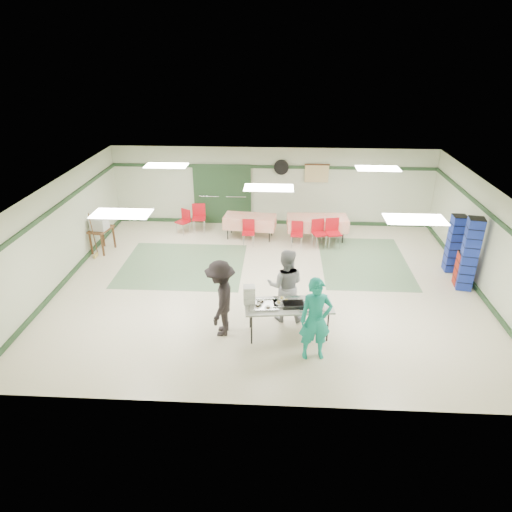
# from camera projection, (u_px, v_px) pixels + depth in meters

# --- Properties ---
(floor) EXTENTS (11.00, 11.00, 0.00)m
(floor) POSITION_uv_depth(u_px,v_px,m) (268.00, 284.00, 12.26)
(floor) COLOR beige
(floor) RESTS_ON ground
(ceiling) EXTENTS (11.00, 11.00, 0.00)m
(ceiling) POSITION_uv_depth(u_px,v_px,m) (269.00, 187.00, 11.10)
(ceiling) COLOR silver
(ceiling) RESTS_ON wall_back
(wall_back) EXTENTS (11.00, 0.00, 11.00)m
(wall_back) POSITION_uv_depth(u_px,v_px,m) (272.00, 187.00, 15.74)
(wall_back) COLOR beige
(wall_back) RESTS_ON floor
(wall_front) EXTENTS (11.00, 0.00, 11.00)m
(wall_front) POSITION_uv_depth(u_px,v_px,m) (260.00, 343.00, 7.62)
(wall_front) COLOR beige
(wall_front) RESTS_ON floor
(wall_left) EXTENTS (0.00, 9.00, 9.00)m
(wall_left) POSITION_uv_depth(u_px,v_px,m) (59.00, 233.00, 11.95)
(wall_left) COLOR beige
(wall_left) RESTS_ON floor
(wall_right) EXTENTS (0.00, 9.00, 9.00)m
(wall_right) POSITION_uv_depth(u_px,v_px,m) (488.00, 243.00, 11.41)
(wall_right) COLOR beige
(wall_right) RESTS_ON floor
(trim_back) EXTENTS (11.00, 0.06, 0.10)m
(trim_back) POSITION_uv_depth(u_px,v_px,m) (272.00, 167.00, 15.41)
(trim_back) COLOR #203C21
(trim_back) RESTS_ON wall_back
(baseboard_back) EXTENTS (11.00, 0.06, 0.12)m
(baseboard_back) POSITION_uv_depth(u_px,v_px,m) (272.00, 222.00, 16.26)
(baseboard_back) COLOR #203C21
(baseboard_back) RESTS_ON floor
(trim_left) EXTENTS (0.06, 9.00, 0.10)m
(trim_left) POSITION_uv_depth(u_px,v_px,m) (55.00, 208.00, 11.65)
(trim_left) COLOR #203C21
(trim_left) RESTS_ON wall_back
(baseboard_left) EXTENTS (0.06, 9.00, 0.12)m
(baseboard_left) POSITION_uv_depth(u_px,v_px,m) (69.00, 277.00, 12.51)
(baseboard_left) COLOR #203C21
(baseboard_left) RESTS_ON floor
(trim_right) EXTENTS (0.06, 9.00, 0.10)m
(trim_right) POSITION_uv_depth(u_px,v_px,m) (493.00, 216.00, 11.11)
(trim_right) COLOR #203C21
(trim_right) RESTS_ON wall_back
(baseboard_right) EXTENTS (0.06, 9.00, 0.12)m
(baseboard_right) POSITION_uv_depth(u_px,v_px,m) (476.00, 287.00, 11.96)
(baseboard_right) COLOR #203C21
(baseboard_right) RESTS_ON floor
(green_patch_a) EXTENTS (3.50, 3.00, 0.01)m
(green_patch_a) POSITION_uv_depth(u_px,v_px,m) (183.00, 265.00, 13.28)
(green_patch_a) COLOR #60825F
(green_patch_a) RESTS_ON floor
(green_patch_b) EXTENTS (2.50, 3.50, 0.01)m
(green_patch_b) POSITION_uv_depth(u_px,v_px,m) (364.00, 262.00, 13.47)
(green_patch_b) COLOR #60825F
(green_patch_b) RESTS_ON floor
(double_door_left) EXTENTS (0.90, 0.06, 2.10)m
(double_door_left) POSITION_uv_depth(u_px,v_px,m) (209.00, 194.00, 15.92)
(double_door_left) COLOR gray
(double_door_left) RESTS_ON floor
(double_door_right) EXTENTS (0.90, 0.06, 2.10)m
(double_door_right) POSITION_uv_depth(u_px,v_px,m) (236.00, 195.00, 15.87)
(double_door_right) COLOR gray
(double_door_right) RESTS_ON floor
(door_frame) EXTENTS (2.00, 0.03, 2.15)m
(door_frame) POSITION_uv_depth(u_px,v_px,m) (222.00, 195.00, 15.88)
(door_frame) COLOR #203C21
(door_frame) RESTS_ON floor
(wall_fan) EXTENTS (0.50, 0.10, 0.50)m
(wall_fan) POSITION_uv_depth(u_px,v_px,m) (281.00, 167.00, 15.37)
(wall_fan) COLOR black
(wall_fan) RESTS_ON wall_back
(scroll_banner) EXTENTS (0.80, 0.02, 0.60)m
(scroll_banner) POSITION_uv_depth(u_px,v_px,m) (317.00, 174.00, 15.39)
(scroll_banner) COLOR #D7C686
(scroll_banner) RESTS_ON wall_back
(serving_table) EXTENTS (1.97, 0.98, 0.76)m
(serving_table) POSITION_uv_depth(u_px,v_px,m) (289.00, 306.00, 9.87)
(serving_table) COLOR #A4A49F
(serving_table) RESTS_ON floor
(sheet_tray_right) EXTENTS (0.60, 0.48, 0.02)m
(sheet_tray_right) POSITION_uv_depth(u_px,v_px,m) (311.00, 307.00, 9.76)
(sheet_tray_right) COLOR silver
(sheet_tray_right) RESTS_ON serving_table
(sheet_tray_mid) EXTENTS (0.65, 0.52, 0.02)m
(sheet_tray_mid) POSITION_uv_depth(u_px,v_px,m) (287.00, 302.00, 9.92)
(sheet_tray_mid) COLOR silver
(sheet_tray_mid) RESTS_ON serving_table
(sheet_tray_left) EXTENTS (0.68, 0.54, 0.02)m
(sheet_tray_left) POSITION_uv_depth(u_px,v_px,m) (264.00, 305.00, 9.81)
(sheet_tray_left) COLOR silver
(sheet_tray_left) RESTS_ON serving_table
(baking_pan) EXTENTS (0.49, 0.34, 0.08)m
(baking_pan) POSITION_uv_depth(u_px,v_px,m) (293.00, 305.00, 9.78)
(baking_pan) COLOR black
(baking_pan) RESTS_ON serving_table
(foam_box_stack) EXTENTS (0.28, 0.26, 0.40)m
(foam_box_stack) POSITION_uv_depth(u_px,v_px,m) (249.00, 295.00, 9.85)
(foam_box_stack) COLOR white
(foam_box_stack) RESTS_ON serving_table
(volunteer_teal) EXTENTS (0.71, 0.52, 1.80)m
(volunteer_teal) POSITION_uv_depth(u_px,v_px,m) (316.00, 319.00, 9.09)
(volunteer_teal) COLOR teal
(volunteer_teal) RESTS_ON floor
(volunteer_grey) EXTENTS (0.88, 0.70, 1.76)m
(volunteer_grey) POSITION_uv_depth(u_px,v_px,m) (285.00, 285.00, 10.38)
(volunteer_grey) COLOR gray
(volunteer_grey) RESTS_ON floor
(volunteer_dark) EXTENTS (0.68, 1.15, 1.76)m
(volunteer_dark) POSITION_uv_depth(u_px,v_px,m) (221.00, 298.00, 9.86)
(volunteer_dark) COLOR black
(volunteer_dark) RESTS_ON floor
(dining_table_a) EXTENTS (1.96, 0.93, 0.77)m
(dining_table_a) POSITION_uv_depth(u_px,v_px,m) (317.00, 223.00, 14.79)
(dining_table_a) COLOR red
(dining_table_a) RESTS_ON floor
(dining_table_b) EXTENTS (1.73, 0.92, 0.77)m
(dining_table_b) POSITION_uv_depth(u_px,v_px,m) (250.00, 221.00, 14.90)
(dining_table_b) COLOR red
(dining_table_b) RESTS_ON floor
(chair_a) EXTENTS (0.52, 0.52, 0.88)m
(chair_a) POSITION_uv_depth(u_px,v_px,m) (319.00, 230.00, 14.29)
(chair_a) COLOR #AD0D16
(chair_a) RESTS_ON floor
(chair_b) EXTENTS (0.40, 0.40, 0.80)m
(chair_b) POSITION_uv_depth(u_px,v_px,m) (297.00, 231.00, 14.34)
(chair_b) COLOR #AD0D16
(chair_b) RESTS_ON floor
(chair_c) EXTENTS (0.50, 0.50, 0.92)m
(chair_c) POSITION_uv_depth(u_px,v_px,m) (333.00, 230.00, 14.26)
(chair_c) COLOR #AD0D16
(chair_c) RESTS_ON floor
(chair_d) EXTENTS (0.40, 0.40, 0.83)m
(chair_d) POSITION_uv_depth(u_px,v_px,m) (248.00, 230.00, 14.41)
(chair_d) COLOR #AD0D16
(chair_d) RESTS_ON floor
(chair_loose_a) EXTENTS (0.49, 0.49, 0.95)m
(chair_loose_a) POSITION_uv_depth(u_px,v_px,m) (199.00, 215.00, 15.43)
(chair_loose_a) COLOR #AD0D16
(chair_loose_a) RESTS_ON floor
(chair_loose_b) EXTENTS (0.53, 0.53, 0.83)m
(chair_loose_b) POSITION_uv_depth(u_px,v_px,m) (184.00, 219.00, 15.28)
(chair_loose_b) COLOR #AD0D16
(chair_loose_b) RESTS_ON floor
(crate_stack_blue_a) EXTENTS (0.37, 0.37, 1.65)m
(crate_stack_blue_a) POSITION_uv_depth(u_px,v_px,m) (455.00, 244.00, 12.64)
(crate_stack_blue_a) COLOR navy
(crate_stack_blue_a) RESTS_ON floor
(crate_stack_red) EXTENTS (0.40, 0.40, 0.95)m
(crate_stack_red) POSITION_uv_depth(u_px,v_px,m) (463.00, 269.00, 12.01)
(crate_stack_red) COLOR maroon
(crate_stack_red) RESTS_ON floor
(crate_stack_blue_b) EXTENTS (0.44, 0.44, 1.97)m
(crate_stack_blue_b) POSITION_uv_depth(u_px,v_px,m) (469.00, 254.00, 11.64)
(crate_stack_blue_b) COLOR navy
(crate_stack_blue_b) RESTS_ON floor
(printer_table) EXTENTS (0.66, 0.86, 0.74)m
(printer_table) POSITION_uv_depth(u_px,v_px,m) (101.00, 232.00, 13.92)
(printer_table) COLOR brown
(printer_table) RESTS_ON floor
(office_printer) EXTENTS (0.51, 0.46, 0.36)m
(office_printer) POSITION_uv_depth(u_px,v_px,m) (99.00, 224.00, 13.74)
(office_printer) COLOR #A9A8A4
(office_printer) RESTS_ON printer_table
(broom) EXTENTS (0.04, 0.23, 1.40)m
(broom) POSITION_uv_depth(u_px,v_px,m) (93.00, 234.00, 13.51)
(broom) COLOR brown
(broom) RESTS_ON floor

